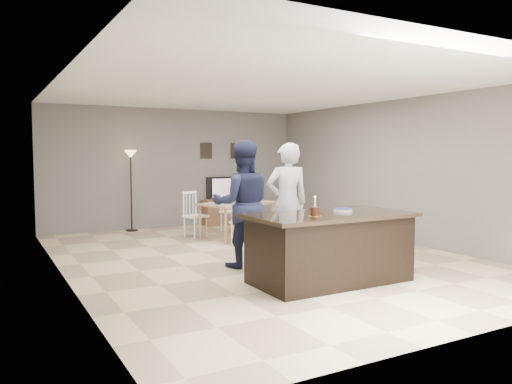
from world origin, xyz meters
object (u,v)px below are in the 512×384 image
birthday_cake (315,211)px  dining_table (237,209)px  woman (287,202)px  man (242,204)px  tv_console (227,211)px  plate_stack (343,210)px  floor_lamp (131,168)px  kitchen_island (330,247)px  television (226,188)px

birthday_cake → dining_table: size_ratio=0.12×
woman → man: size_ratio=0.99×
tv_console → plate_stack: (-0.92, -5.48, 0.62)m
man → floor_lamp: 4.29m
tv_console → floor_lamp: size_ratio=0.68×
kitchen_island → tv_console: kitchen_island is taller
kitchen_island → television: bearing=78.0°
television → man: man is taller
television → birthday_cake: size_ratio=3.68×
floor_lamp → tv_console: bearing=-0.5°
kitchen_island → floor_lamp: (-1.09, 5.59, 0.91)m
dining_table → plate_stack: bearing=-113.4°
kitchen_island → television: 5.78m
plate_stack → dining_table: size_ratio=0.12×
plate_stack → dining_table: 3.61m
birthday_cake → dining_table: 3.93m
kitchen_island → plate_stack: plate_stack is taller
woman → floor_lamp: bearing=-60.1°
plate_stack → floor_lamp: size_ratio=0.14×
kitchen_island → floor_lamp: 5.77m
kitchen_island → dining_table: dining_table is taller
tv_console → man: size_ratio=0.64×
tv_console → birthday_cake: size_ratio=4.83×
television → birthday_cake: (-1.55, -5.78, 0.10)m
dining_table → floor_lamp: (-1.60, 1.91, 0.77)m
birthday_cake → dining_table: (0.86, 3.82, -0.37)m
kitchen_island → plate_stack: 0.55m
tv_console → plate_stack: 5.59m
kitchen_island → dining_table: bearing=82.1°
kitchen_island → tv_console: 5.70m
plate_stack → woman: bearing=93.6°
woman → dining_table: (0.31, 2.33, -0.33)m
woman → tv_console: bearing=-90.4°
tv_console → television: television is taller
birthday_cake → plate_stack: 0.67m
man → plate_stack: man is taller
birthday_cake → floor_lamp: bearing=97.4°
kitchen_island → television: size_ratio=2.35×
birthday_cake → floor_lamp: size_ratio=0.14×
kitchen_island → woman: 1.44m
tv_console → floor_lamp: bearing=179.5°
floor_lamp → woman: bearing=-73.0°
birthday_cake → dining_table: bearing=77.4°
plate_stack → tv_console: bearing=80.5°
woman → man: bearing=12.9°
television → man: 4.65m
tv_console → floor_lamp: (-2.29, 0.02, 1.06)m
television → plate_stack: bearing=80.6°
kitchen_island → birthday_cake: size_ratio=8.65×
woman → man: 0.79m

